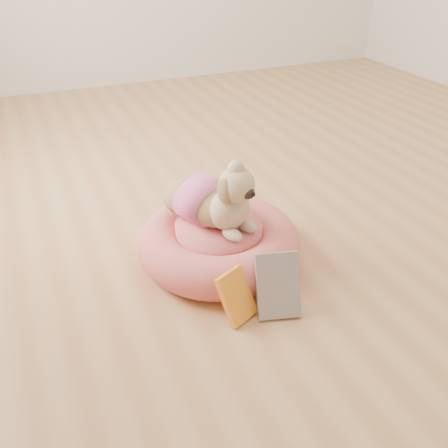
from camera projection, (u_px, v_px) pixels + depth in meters
name	position (u px, v px, depth m)	size (l,w,h in m)	color
floor	(312.00, 190.00, 2.49)	(4.50, 4.50, 0.00)	#B77D4C
pet_bed	(219.00, 243.00, 1.94)	(0.63, 0.63, 0.16)	#EA5B5F
dog	(213.00, 188.00, 1.83)	(0.28, 0.40, 0.30)	brown
book_yellow	(236.00, 296.00, 1.65)	(0.12, 0.02, 0.18)	yellow
book_white	(278.00, 285.00, 1.67)	(0.14, 0.02, 0.22)	white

